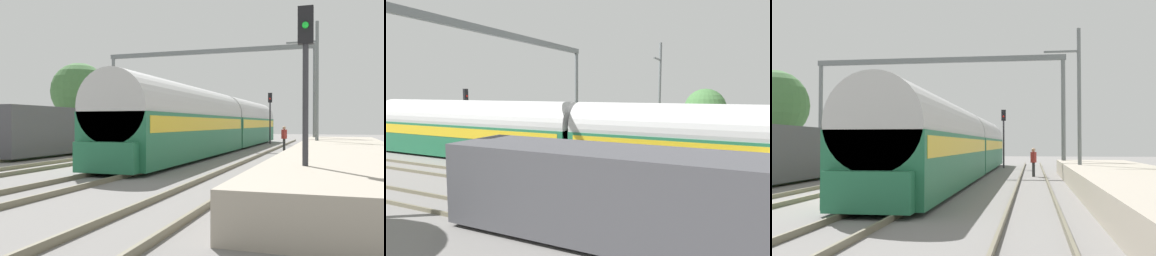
# 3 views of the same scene
# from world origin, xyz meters

# --- Properties ---
(platform) EXTENTS (4.40, 28.00, 0.90)m
(platform) POSITION_xyz_m (10.21, 2.00, 0.45)
(platform) COLOR #A39989
(platform) RESTS_ON ground
(passenger_train) EXTENTS (2.93, 32.85, 3.82)m
(passenger_train) POSITION_xyz_m (2.13, 11.41, 1.97)
(passenger_train) COLOR #236B47
(passenger_train) RESTS_ON ground
(freight_car) EXTENTS (2.80, 13.00, 2.70)m
(freight_car) POSITION_xyz_m (-6.40, 4.94, 1.47)
(freight_car) COLOR #47474C
(freight_car) RESTS_ON ground
(person_crossing) EXTENTS (0.36, 0.46, 1.73)m
(person_crossing) POSITION_xyz_m (6.45, 12.05, 1.03)
(person_crossing) COLOR #2F2F2F
(person_crossing) RESTS_ON ground
(railway_signal_far) EXTENTS (0.36, 0.30, 4.79)m
(railway_signal_far) POSITION_xyz_m (4.05, 21.86, 3.08)
(railway_signal_far) COLOR #2D2D33
(railway_signal_far) RESTS_ON ground
(catenary_gantry) EXTENTS (17.19, 0.28, 7.86)m
(catenary_gantry) POSITION_xyz_m (0.00, 14.55, 5.94)
(catenary_gantry) COLOR slate
(catenary_gantry) RESTS_ON ground
(catenary_pole_east_mid) EXTENTS (1.90, 0.20, 8.00)m
(catenary_pole_east_mid) POSITION_xyz_m (8.75, 8.12, 4.15)
(catenary_pole_east_mid) COLOR slate
(catenary_pole_east_mid) RESTS_ON ground
(tree_east_background) EXTENTS (3.39, 3.39, 4.81)m
(tree_east_background) POSITION_xyz_m (14.49, 5.59, 3.11)
(tree_east_background) COLOR #4C3826
(tree_east_background) RESTS_ON ground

